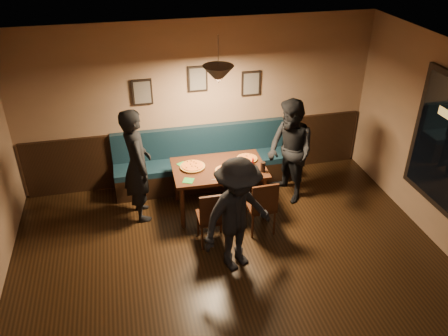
# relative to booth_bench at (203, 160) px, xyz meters

# --- Properties ---
(floor) EXTENTS (7.00, 7.00, 0.00)m
(floor) POSITION_rel_booth_bench_xyz_m (0.00, -3.20, -0.50)
(floor) COLOR black
(floor) RESTS_ON ground
(ceiling) EXTENTS (7.00, 7.00, 0.00)m
(ceiling) POSITION_rel_booth_bench_xyz_m (0.00, -3.20, 2.30)
(ceiling) COLOR silver
(ceiling) RESTS_ON ground
(wall_back) EXTENTS (6.00, 0.00, 6.00)m
(wall_back) POSITION_rel_booth_bench_xyz_m (0.00, 0.30, 0.90)
(wall_back) COLOR #8C704F
(wall_back) RESTS_ON ground
(wainscot) EXTENTS (5.88, 0.06, 1.00)m
(wainscot) POSITION_rel_booth_bench_xyz_m (0.00, 0.27, 0.00)
(wainscot) COLOR black
(wainscot) RESTS_ON ground
(booth_bench) EXTENTS (3.00, 0.60, 1.00)m
(booth_bench) POSITION_rel_booth_bench_xyz_m (0.00, 0.00, 0.00)
(booth_bench) COLOR #0F232D
(booth_bench) RESTS_ON ground
(picture_left) EXTENTS (0.32, 0.04, 0.42)m
(picture_left) POSITION_rel_booth_bench_xyz_m (-0.90, 0.27, 1.20)
(picture_left) COLOR black
(picture_left) RESTS_ON wall_back
(picture_center) EXTENTS (0.32, 0.04, 0.42)m
(picture_center) POSITION_rel_booth_bench_xyz_m (0.00, 0.27, 1.35)
(picture_center) COLOR black
(picture_center) RESTS_ON wall_back
(picture_right) EXTENTS (0.32, 0.04, 0.42)m
(picture_right) POSITION_rel_booth_bench_xyz_m (0.90, 0.27, 1.20)
(picture_right) COLOR black
(picture_right) RESTS_ON wall_back
(pendant_lamp) EXTENTS (0.44, 0.44, 0.25)m
(pendant_lamp) POSITION_rel_booth_bench_xyz_m (0.12, -0.76, 1.75)
(pendant_lamp) COLOR black
(pendant_lamp) RESTS_ON ceiling
(dining_table) EXTENTS (1.45, 0.95, 0.77)m
(dining_table) POSITION_rel_booth_bench_xyz_m (0.12, -0.76, -0.12)
(dining_table) COLOR black
(dining_table) RESTS_ON floor
(chair_near_left) EXTENTS (0.40, 0.40, 0.91)m
(chair_near_left) POSITION_rel_booth_bench_xyz_m (-0.17, -1.56, -0.05)
(chair_near_left) COLOR black
(chair_near_left) RESTS_ON floor
(chair_near_right) EXTENTS (0.40, 0.40, 0.89)m
(chair_near_right) POSITION_rel_booth_bench_xyz_m (0.59, -1.45, -0.05)
(chair_near_right) COLOR black
(chair_near_right) RESTS_ON floor
(diner_left) EXTENTS (0.52, 0.71, 1.81)m
(diner_left) POSITION_rel_booth_bench_xyz_m (-1.12, -0.66, 0.40)
(diner_left) COLOR black
(diner_left) RESTS_ON floor
(diner_right) EXTENTS (0.86, 0.99, 1.73)m
(diner_right) POSITION_rel_booth_bench_xyz_m (1.30, -0.70, 0.36)
(diner_right) COLOR black
(diner_right) RESTS_ON floor
(diner_front) EXTENTS (1.22, 0.99, 1.64)m
(diner_front) POSITION_rel_booth_bench_xyz_m (0.06, -2.13, 0.32)
(diner_front) COLOR black
(diner_front) RESTS_ON floor
(pizza_a) EXTENTS (0.47, 0.47, 0.04)m
(pizza_a) POSITION_rel_booth_bench_xyz_m (-0.28, -0.69, 0.29)
(pizza_a) COLOR orange
(pizza_a) RESTS_ON dining_table
(pizza_b) EXTENTS (0.37, 0.37, 0.04)m
(pizza_b) POSITION_rel_booth_bench_xyz_m (0.19, -0.92, 0.29)
(pizza_b) COLOR orange
(pizza_b) RESTS_ON dining_table
(pizza_c) EXTENTS (0.44, 0.44, 0.04)m
(pizza_c) POSITION_rel_booth_bench_xyz_m (0.60, -0.63, 0.29)
(pizza_c) COLOR orange
(pizza_c) RESTS_ON dining_table
(soda_glass) EXTENTS (0.09, 0.09, 0.16)m
(soda_glass) POSITION_rel_booth_bench_xyz_m (0.74, -1.04, 0.35)
(soda_glass) COLOR black
(soda_glass) RESTS_ON dining_table
(tabasco_bottle) EXTENTS (0.03, 0.03, 0.13)m
(tabasco_bottle) POSITION_rel_booth_bench_xyz_m (0.65, -0.81, 0.33)
(tabasco_bottle) COLOR maroon
(tabasco_bottle) RESTS_ON dining_table
(napkin_a) EXTENTS (0.18, 0.18, 0.01)m
(napkin_a) POSITION_rel_booth_bench_xyz_m (-0.42, -0.55, 0.27)
(napkin_a) COLOR #217F2D
(napkin_a) RESTS_ON dining_table
(napkin_b) EXTENTS (0.20, 0.20, 0.01)m
(napkin_b) POSITION_rel_booth_bench_xyz_m (-0.41, -1.05, 0.27)
(napkin_b) COLOR #1F7425
(napkin_b) RESTS_ON dining_table
(cutlery_set) EXTENTS (0.17, 0.08, 0.00)m
(cutlery_set) POSITION_rel_booth_bench_xyz_m (0.09, -1.13, 0.27)
(cutlery_set) COLOR silver
(cutlery_set) RESTS_ON dining_table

